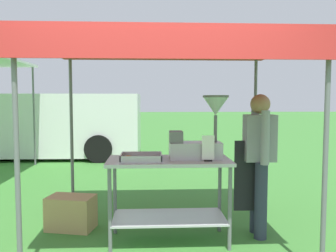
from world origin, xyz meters
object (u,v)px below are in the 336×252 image
object	(u,v)px
donut_cart	(169,182)
donut_fryer	(200,134)
donut_tray	(141,159)
menu_sign	(208,150)
supply_crate	(71,213)
vendor	(259,157)
stall_canopy	(168,51)
van_white	(45,124)

from	to	relation	value
donut_cart	donut_fryer	bearing A→B (deg)	3.91
donut_tray	menu_sign	bearing A→B (deg)	-6.34
donut_tray	supply_crate	distance (m)	1.23
donut_cart	vendor	size ratio (longest dim) A/B	0.82
stall_canopy	donut_fryer	xyz separation A→B (m)	(0.34, -0.07, -0.90)
donut_cart	menu_sign	size ratio (longest dim) A/B	4.90
supply_crate	stall_canopy	bearing A→B (deg)	-15.91
donut_fryer	van_white	bearing A→B (deg)	119.61
menu_sign	van_white	world-z (taller)	van_white
menu_sign	supply_crate	size ratio (longest dim) A/B	0.45
donut_fryer	vendor	distance (m)	0.73
supply_crate	van_white	bearing A→B (deg)	108.71
stall_canopy	vendor	distance (m)	1.55
donut_fryer	van_white	distance (m)	6.80
donut_cart	menu_sign	xyz separation A→B (m)	(0.40, -0.15, 0.36)
stall_canopy	donut_cart	xyz separation A→B (m)	(0.00, -0.10, -1.41)
stall_canopy	donut_cart	distance (m)	1.41
stall_canopy	donut_tray	xyz separation A→B (m)	(-0.30, -0.17, -1.14)
donut_tray	donut_fryer	size ratio (longest dim) A/B	0.63
stall_canopy	donut_cart	bearing A→B (deg)	-90.00
stall_canopy	supply_crate	distance (m)	2.22
vendor	supply_crate	bearing A→B (deg)	172.00
menu_sign	vendor	size ratio (longest dim) A/B	0.17
donut_tray	donut_fryer	world-z (taller)	donut_fryer
menu_sign	vendor	bearing A→B (deg)	23.78
supply_crate	van_white	xyz separation A→B (m)	(-1.87, 5.51, 0.68)
vendor	van_white	world-z (taller)	van_white
menu_sign	vendor	world-z (taller)	vendor
stall_canopy	supply_crate	xyz separation A→B (m)	(-1.15, 0.33, -1.87)
donut_fryer	stall_canopy	bearing A→B (deg)	167.73
donut_cart	vendor	world-z (taller)	vendor
donut_fryer	menu_sign	xyz separation A→B (m)	(0.06, -0.18, -0.15)
donut_fryer	menu_sign	distance (m)	0.24
supply_crate	van_white	size ratio (longest dim) A/B	0.12
donut_tray	stall_canopy	bearing A→B (deg)	30.03
vendor	supply_crate	world-z (taller)	vendor
van_white	vendor	bearing A→B (deg)	-55.23
stall_canopy	donut_tray	distance (m)	1.19
menu_sign	vendor	distance (m)	0.69
donut_tray	vendor	xyz separation A→B (m)	(1.32, 0.20, -0.03)
donut_tray	van_white	world-z (taller)	van_white
van_white	menu_sign	bearing A→B (deg)	-60.71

